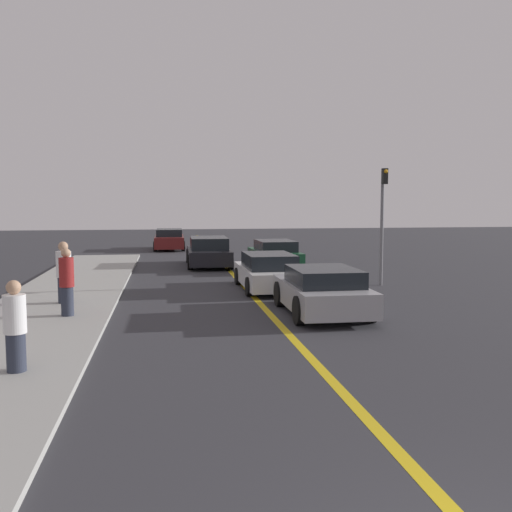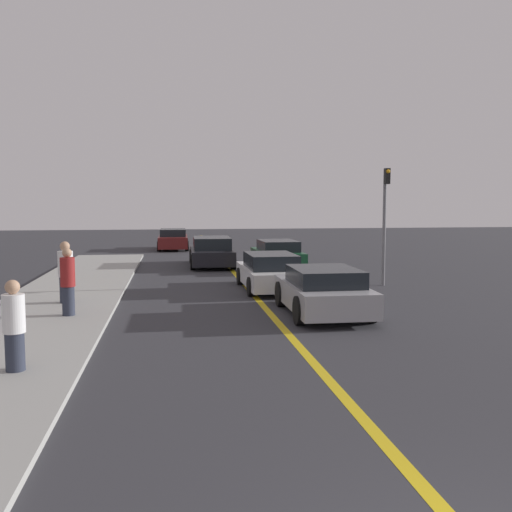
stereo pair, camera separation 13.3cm
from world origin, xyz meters
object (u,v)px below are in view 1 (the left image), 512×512
object	(u,v)px
car_oncoming_far	(169,240)
pedestrian_far_standing	(64,273)
car_far_distant	(275,255)
car_parked_left_lot	(209,252)
pedestrian_mid_group	(67,282)
car_near_right_lane	(322,291)
traffic_light	(383,214)
pedestrian_near_curb	(15,327)
car_ahead_center	(268,272)

from	to	relation	value
car_oncoming_far	pedestrian_far_standing	world-z (taller)	pedestrian_far_standing
car_far_distant	car_parked_left_lot	distance (m)	3.34
pedestrian_far_standing	pedestrian_mid_group	bearing A→B (deg)	-78.43
car_near_right_lane	traffic_light	size ratio (longest dim) A/B	0.99
car_far_distant	car_oncoming_far	xyz separation A→B (m)	(-4.56, 11.52, -0.01)
car_far_distant	car_oncoming_far	bearing A→B (deg)	110.57
car_far_distant	car_oncoming_far	distance (m)	12.39
pedestrian_far_standing	traffic_light	bearing A→B (deg)	13.77
pedestrian_far_standing	traffic_light	xyz separation A→B (m)	(10.53, 2.58, 1.57)
car_near_right_lane	car_oncoming_far	xyz separation A→B (m)	(-3.91, 21.68, 0.01)
pedestrian_near_curb	car_far_distant	bearing A→B (deg)	63.61
pedestrian_mid_group	traffic_light	bearing A→B (deg)	23.97
car_ahead_center	traffic_light	world-z (taller)	traffic_light
car_ahead_center	pedestrian_near_curb	distance (m)	10.81
car_ahead_center	pedestrian_far_standing	size ratio (longest dim) A/B	2.41
traffic_light	pedestrian_near_curb	bearing A→B (deg)	-137.46
pedestrian_far_standing	car_parked_left_lot	bearing A→B (deg)	63.60
car_near_right_lane	traffic_light	xyz separation A→B (m)	(3.54, 4.80, 1.93)
car_near_right_lane	car_parked_left_lot	xyz separation A→B (m)	(-2.14, 11.98, 0.04)
car_ahead_center	pedestrian_mid_group	xyz separation A→B (m)	(-5.93, -4.17, 0.36)
pedestrian_near_curb	pedestrian_mid_group	bearing A→B (deg)	89.42
car_far_distant	pedestrian_near_curb	bearing A→B (deg)	-117.42
car_near_right_lane	car_parked_left_lot	world-z (taller)	car_parked_left_lot
car_near_right_lane	pedestrian_near_curb	bearing A→B (deg)	-145.21
pedestrian_mid_group	car_ahead_center	bearing A→B (deg)	35.08
car_near_right_lane	pedestrian_mid_group	size ratio (longest dim) A/B	2.39
car_ahead_center	pedestrian_near_curb	xyz separation A→B (m)	(-5.98, -9.01, 0.28)
car_oncoming_far	pedestrian_far_standing	bearing A→B (deg)	-98.34
car_near_right_lane	pedestrian_mid_group	world-z (taller)	pedestrian_mid_group
car_ahead_center	pedestrian_mid_group	bearing A→B (deg)	-145.63
car_ahead_center	pedestrian_near_curb	size ratio (longest dim) A/B	2.71
car_ahead_center	pedestrian_far_standing	bearing A→B (deg)	-161.21
car_ahead_center	car_near_right_lane	bearing A→B (deg)	-82.22
car_ahead_center	car_oncoming_far	distance (m)	17.53
car_oncoming_far	car_near_right_lane	bearing A→B (deg)	-79.12
car_parked_left_lot	pedestrian_mid_group	size ratio (longest dim) A/B	2.77
car_near_right_lane	car_far_distant	size ratio (longest dim) A/B	1.00
car_oncoming_far	traffic_light	size ratio (longest dim) A/B	1.04
pedestrian_far_standing	car_oncoming_far	bearing A→B (deg)	80.99
car_near_right_lane	car_far_distant	bearing A→B (deg)	86.70
pedestrian_mid_group	pedestrian_far_standing	bearing A→B (deg)	101.57
pedestrian_mid_group	car_parked_left_lot	bearing A→B (deg)	69.15
car_near_right_lane	car_oncoming_far	size ratio (longest dim) A/B	0.94
car_ahead_center	pedestrian_mid_group	size ratio (longest dim) A/B	2.47
car_near_right_lane	pedestrian_far_standing	world-z (taller)	pedestrian_far_standing
car_ahead_center	pedestrian_far_standing	world-z (taller)	pedestrian_far_standing
car_ahead_center	car_parked_left_lot	bearing A→B (deg)	100.41
car_far_distant	pedestrian_far_standing	distance (m)	11.03
car_parked_left_lot	pedestrian_mid_group	xyz separation A→B (m)	(-4.45, -11.69, 0.31)
pedestrian_near_curb	pedestrian_mid_group	size ratio (longest dim) A/B	0.91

